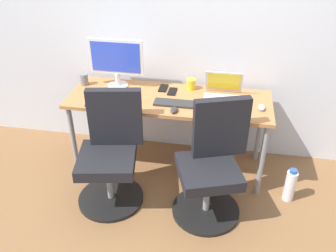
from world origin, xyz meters
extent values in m
plane|color=brown|center=(0.00, 0.00, 0.00)|extent=(5.28, 5.28, 0.00)
cube|color=silver|center=(0.00, 0.37, 1.30)|extent=(4.40, 0.04, 2.60)
cube|color=#B77542|center=(0.00, 0.00, 0.70)|extent=(1.72, 0.59, 0.03)
cylinder|color=gray|center=(-0.81, -0.24, 0.34)|extent=(0.04, 0.04, 0.68)
cylinder|color=gray|center=(0.81, -0.24, 0.34)|extent=(0.04, 0.04, 0.68)
cylinder|color=gray|center=(-0.81, 0.24, 0.34)|extent=(0.04, 0.04, 0.68)
cylinder|color=gray|center=(0.81, 0.24, 0.34)|extent=(0.04, 0.04, 0.68)
cylinder|color=black|center=(-0.40, -0.55, 0.01)|extent=(0.54, 0.54, 0.03)
cylinder|color=gray|center=(-0.40, -0.55, 0.20)|extent=(0.05, 0.05, 0.34)
cube|color=black|center=(-0.40, -0.55, 0.41)|extent=(0.51, 0.51, 0.09)
cube|color=black|center=(-0.36, -0.37, 0.70)|extent=(0.43, 0.15, 0.48)
cylinder|color=black|center=(0.40, -0.55, 0.01)|extent=(0.54, 0.54, 0.03)
cylinder|color=gray|center=(0.40, -0.55, 0.20)|extent=(0.05, 0.05, 0.34)
cube|color=black|center=(0.40, -0.55, 0.41)|extent=(0.56, 0.56, 0.09)
cube|color=black|center=(0.46, -0.37, 0.70)|extent=(0.42, 0.20, 0.48)
cylinder|color=white|center=(1.06, -0.28, 0.14)|extent=(0.09, 0.09, 0.28)
cylinder|color=#2D59B2|center=(1.06, -0.28, 0.30)|extent=(0.06, 0.06, 0.03)
cylinder|color=silver|center=(-0.49, 0.15, 0.72)|extent=(0.18, 0.18, 0.01)
cylinder|color=silver|center=(-0.49, 0.15, 0.78)|extent=(0.04, 0.04, 0.11)
cube|color=silver|center=(-0.49, 0.15, 0.99)|extent=(0.48, 0.03, 0.31)
cube|color=blue|center=(-0.49, 0.14, 0.99)|extent=(0.43, 0.00, 0.26)
cube|color=silver|center=(0.44, 0.01, 0.72)|extent=(0.31, 0.22, 0.02)
cube|color=silver|center=(0.44, 0.16, 0.83)|extent=(0.31, 0.08, 0.20)
cube|color=yellow|center=(0.44, 0.15, 0.83)|extent=(0.28, 0.06, 0.17)
cube|color=#515156|center=(-0.48, -0.21, 0.72)|extent=(0.34, 0.12, 0.02)
cube|color=#2D2D2D|center=(0.06, -0.10, 0.72)|extent=(0.34, 0.12, 0.02)
ellipsoid|color=#2D2D2D|center=(0.08, -0.22, 0.73)|extent=(0.06, 0.10, 0.03)
ellipsoid|color=#B7B7B7|center=(0.76, -0.06, 0.73)|extent=(0.06, 0.10, 0.03)
cylinder|color=yellow|center=(0.16, 0.20, 0.76)|extent=(0.08, 0.08, 0.09)
cylinder|color=slate|center=(-0.80, 0.12, 0.77)|extent=(0.07, 0.07, 0.10)
cube|color=black|center=(0.01, 0.12, 0.72)|extent=(0.07, 0.14, 0.01)
cube|color=black|center=(-0.08, 0.17, 0.72)|extent=(0.07, 0.14, 0.01)
camera|label=1|loc=(0.47, -2.68, 2.14)|focal=38.67mm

